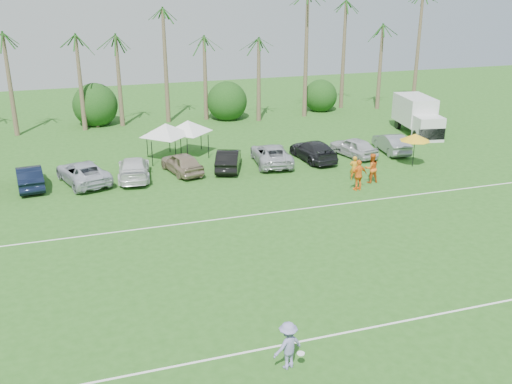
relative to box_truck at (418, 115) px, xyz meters
name	(u,v)px	position (x,y,z in m)	size (l,w,h in m)	color
ground	(349,370)	(-20.08, -27.13, -1.66)	(120.00, 120.00, 0.00)	#275B1B
field_lines	(271,265)	(-20.08, -19.13, -1.65)	(80.00, 12.10, 0.01)	white
palm_tree_2	(11,23)	(-32.08, 10.87, 7.55)	(2.40, 2.40, 10.90)	brown
palm_tree_3	(62,11)	(-28.08, 10.87, 8.40)	(2.40, 2.40, 11.90)	brown
palm_tree_4	(113,41)	(-24.08, 10.87, 5.82)	(2.40, 2.40, 8.90)	brown
palm_tree_5	(159,30)	(-20.08, 10.87, 6.69)	(2.40, 2.40, 9.90)	brown
palm_tree_6	(203,19)	(-16.08, 10.87, 7.55)	(2.40, 2.40, 10.90)	brown
palm_tree_7	(245,8)	(-12.08, 10.87, 8.40)	(2.40, 2.40, 11.90)	brown
palm_tree_8	(295,36)	(-7.08, 10.87, 5.82)	(2.40, 2.40, 8.90)	brown
palm_tree_9	(343,25)	(-2.08, 10.87, 6.69)	(2.40, 2.40, 9.90)	brown
palm_tree_10	(389,15)	(2.92, 10.87, 7.55)	(2.40, 2.40, 10.90)	brown
palm_tree_11	(425,6)	(6.92, 10.87, 8.40)	(2.40, 2.40, 11.90)	brown
bush_tree_1	(95,105)	(-26.08, 11.87, 0.14)	(4.00, 4.00, 4.00)	brown
bush_tree_2	(223,98)	(-14.08, 11.87, 0.14)	(4.00, 4.00, 4.00)	brown
bush_tree_3	(318,92)	(-4.08, 11.87, 0.14)	(4.00, 4.00, 4.00)	brown
sideline_player_a	(354,168)	(-10.85, -9.42, -0.84)	(0.60, 0.39, 1.64)	orange
sideline_player_b	(371,168)	(-10.01, -10.20, -0.68)	(0.95, 0.74, 1.95)	orange
sideline_player_c	(359,175)	(-11.49, -11.26, -0.67)	(1.16, 0.48, 1.99)	orange
box_truck	(418,115)	(0.00, 0.00, 0.00)	(3.20, 6.31, 3.10)	silver
canopy_tent_left	(166,123)	(-21.80, -1.04, 1.07)	(3.94, 3.94, 3.19)	black
canopy_tent_right	(188,120)	(-20.03, -0.30, 1.00)	(3.84, 3.84, 3.11)	black
market_umbrella	(415,137)	(-5.50, -8.07, 0.48)	(2.14, 2.14, 2.38)	black
frisbee_player	(288,345)	(-22.03, -26.35, -0.79)	(1.26, 0.95, 1.74)	#817EB3
parked_car_1	(29,177)	(-31.14, -4.39, -0.94)	(1.52, 4.37, 1.44)	black
parked_car_2	(83,172)	(-27.88, -4.51, -0.94)	(2.39, 5.18, 1.44)	#B5B9C5
parked_car_3	(134,168)	(-24.62, -4.61, -0.94)	(2.02, 4.96, 1.44)	silver
parked_car_4	(182,163)	(-21.37, -4.44, -0.94)	(1.70, 4.23, 1.44)	gray
parked_car_5	(228,159)	(-18.11, -4.61, -0.94)	(1.52, 4.37, 1.44)	black
parked_car_6	(271,154)	(-14.86, -4.37, -0.94)	(2.39, 5.18, 1.44)	#B3B6BB
parked_car_7	(313,150)	(-11.60, -4.40, -0.94)	(2.02, 4.96, 1.44)	black
parked_car_8	(353,147)	(-8.35, -4.44, -0.94)	(1.70, 4.23, 1.44)	silver
parked_car_9	(391,143)	(-5.09, -4.40, -0.94)	(1.52, 4.37, 1.44)	gray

